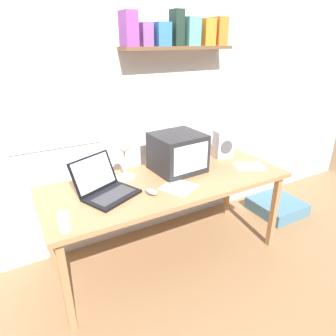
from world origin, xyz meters
name	(u,v)px	position (x,y,z in m)	size (l,w,h in m)	color
ground_plane	(168,256)	(0.00, 0.00, 0.00)	(12.00, 12.00, 0.00)	#936C48
back_wall	(139,89)	(0.00, 0.49, 1.31)	(5.60, 0.24, 2.60)	silver
corner_desk	(168,187)	(0.00, 0.00, 0.65)	(1.84, 0.73, 0.71)	#A9774D
crt_monitor	(178,152)	(0.16, 0.13, 0.86)	(0.40, 0.38, 0.30)	#232326
laptop	(104,186)	(-0.48, 0.03, 0.77)	(0.45, 0.45, 0.24)	black
desk_lamp	(125,157)	(-0.27, 0.16, 0.89)	(0.14, 0.16, 0.32)	silver
juice_glass	(64,223)	(-0.81, -0.28, 0.76)	(0.07, 0.07, 0.11)	white
space_heater	(223,144)	(0.66, 0.18, 0.83)	(0.17, 0.13, 0.24)	silver
computer_mouse	(151,192)	(-0.20, -0.13, 0.72)	(0.08, 0.12, 0.03)	gray
loose_paper_near_laptop	(179,187)	(0.01, -0.14, 0.71)	(0.29, 0.29, 0.00)	white
open_notebook	(250,166)	(0.72, -0.10, 0.71)	(0.29, 0.26, 0.00)	white
floor_cushion	(277,206)	(1.34, 0.06, 0.06)	(0.47, 0.47, 0.13)	teal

